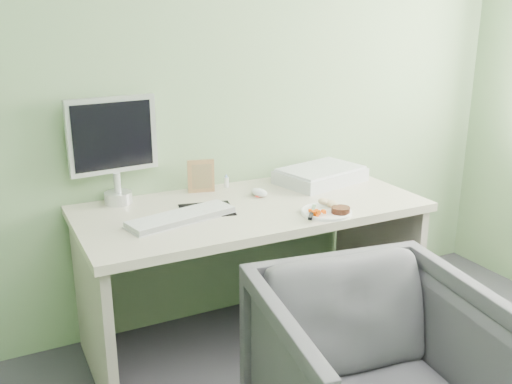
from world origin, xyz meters
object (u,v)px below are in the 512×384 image
plate (326,212)px  desk_chair (375,380)px  scanner (320,176)px  monitor (113,144)px  desk (251,241)px

plate → desk_chair: 0.80m
desk_chair → scanner: bearing=75.5°
monitor → desk_chair: monitor is taller
desk → scanner: bearing=19.0°
plate → desk_chair: bearing=-108.1°
desk → desk_chair: desk is taller
desk → desk_chair: (0.03, -0.93, -0.19)m
plate → desk: bearing=133.7°
monitor → desk: bearing=-35.4°
monitor → desk_chair: bearing=-70.8°
monitor → desk_chair: (0.58, -1.24, -0.65)m
desk → desk_chair: bearing=-88.1°
scanner → desk_chair: bearing=-126.1°
desk → monitor: size_ratio=3.21×
plate → monitor: size_ratio=0.46×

